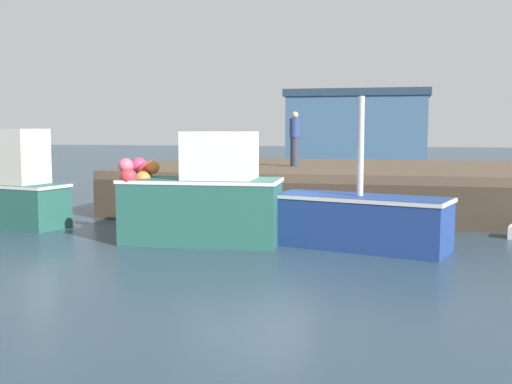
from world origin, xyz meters
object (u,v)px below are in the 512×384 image
at_px(fishing_boat_near_left, 11,190).
at_px(dockworker, 295,139).
at_px(fishing_boat_near_right, 203,197).
at_px(fishing_boat_mid, 359,220).

xyz_separation_m(fishing_boat_near_left, dockworker, (6.84, 5.25, 1.32)).
bearing_deg(fishing_boat_near_left, fishing_boat_near_right, -11.53).
relative_size(fishing_boat_near_right, fishing_boat_mid, 0.93).
relative_size(fishing_boat_near_left, fishing_boat_mid, 0.88).
distance_m(fishing_boat_mid, dockworker, 6.95).
xyz_separation_m(fishing_boat_near_right, dockworker, (1.03, 6.43, 1.24)).
height_order(fishing_boat_near_left, dockworker, dockworker).
bearing_deg(fishing_boat_near_right, fishing_boat_mid, 2.70).
height_order(fishing_boat_mid, dockworker, fishing_boat_mid).
bearing_deg(fishing_boat_near_right, fishing_boat_near_left, 168.47).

